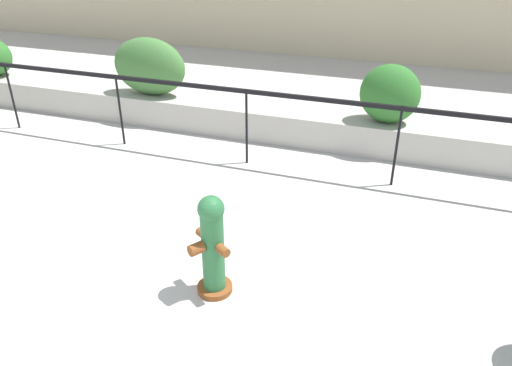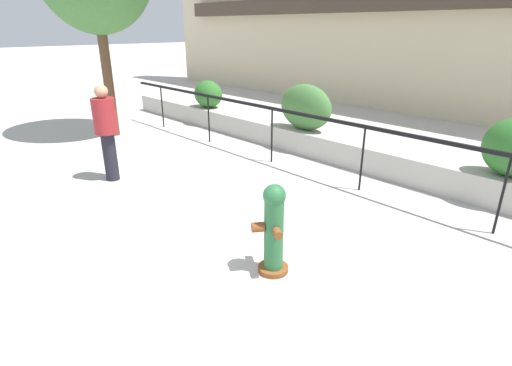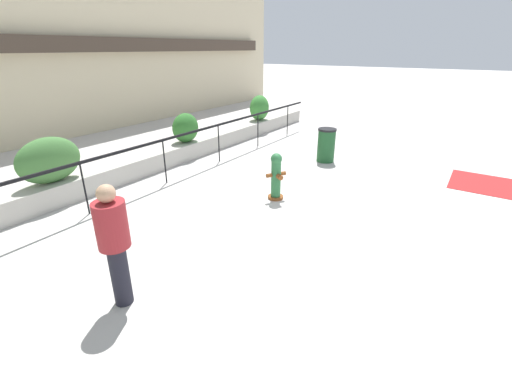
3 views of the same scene
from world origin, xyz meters
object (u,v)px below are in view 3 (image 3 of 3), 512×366
at_px(hedge_bush_1, 49,160).
at_px(hedge_bush_3, 259,108).
at_px(pedestrian, 114,239).
at_px(trash_bin, 326,145).
at_px(fire_hydrant, 276,176).
at_px(hedge_bush_2, 185,128).

relative_size(hedge_bush_1, hedge_bush_3, 1.37).
height_order(hedge_bush_3, pedestrian, pedestrian).
bearing_deg(trash_bin, hedge_bush_1, 148.30).
xyz_separation_m(fire_hydrant, pedestrian, (-4.12, -0.04, 0.44)).
relative_size(fire_hydrant, trash_bin, 1.07).
bearing_deg(fire_hydrant, hedge_bush_1, 126.24).
height_order(hedge_bush_1, trash_bin, hedge_bush_1).
relative_size(hedge_bush_2, fire_hydrant, 0.84).
xyz_separation_m(hedge_bush_2, pedestrian, (-5.32, -3.99, 0.04)).
xyz_separation_m(hedge_bush_2, fire_hydrant, (-1.20, -3.95, -0.40)).
distance_m(fire_hydrant, trash_bin, 3.25).
bearing_deg(trash_bin, fire_hydrant, -177.21).
height_order(hedge_bush_1, hedge_bush_3, hedge_bush_1).
relative_size(hedge_bush_1, pedestrian, 0.78).
bearing_deg(fire_hydrant, pedestrian, -179.50).
bearing_deg(hedge_bush_3, hedge_bush_2, 180.00).
height_order(hedge_bush_2, hedge_bush_3, hedge_bush_3).
bearing_deg(fire_hydrant, trash_bin, 2.79).
distance_m(hedge_bush_1, fire_hydrant, 4.92).
xyz_separation_m(hedge_bush_1, hedge_bush_2, (4.09, 0.00, -0.05)).
distance_m(hedge_bush_3, trash_bin, 4.37).
height_order(hedge_bush_1, hedge_bush_2, hedge_bush_1).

